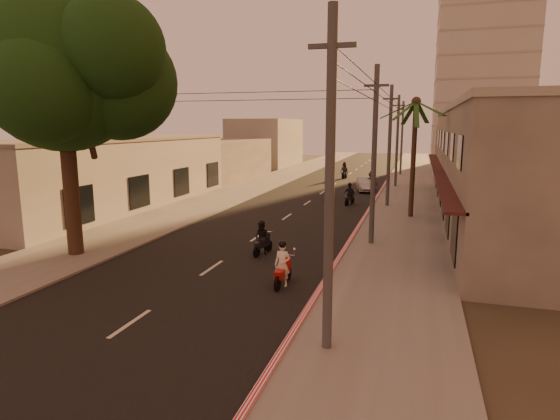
{
  "coord_description": "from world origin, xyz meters",
  "views": [
    {
      "loc": [
        8.37,
        -15.78,
        6.09
      ],
      "look_at": [
        1.37,
        7.78,
        1.63
      ],
      "focal_mm": 30.0,
      "sensor_mm": 36.0,
      "label": 1
    }
  ],
  "objects_px": {
    "scooter_far_a": "(329,189)",
    "scooter_far_b": "(371,182)",
    "broadleaf_tree": "(71,71)",
    "scooter_red": "(283,266)",
    "scooter_mid_b": "(350,195)",
    "scooter_mid_a": "(262,239)",
    "parked_car": "(365,184)",
    "scooter_far_c": "(344,171)",
    "palm_tree": "(416,109)"
  },
  "relations": [
    {
      "from": "scooter_mid_a",
      "to": "scooter_mid_b",
      "type": "height_order",
      "value": "scooter_mid_b"
    },
    {
      "from": "scooter_red",
      "to": "parked_car",
      "type": "bearing_deg",
      "value": 92.39
    },
    {
      "from": "broadleaf_tree",
      "to": "scooter_red",
      "type": "height_order",
      "value": "broadleaf_tree"
    },
    {
      "from": "scooter_mid_a",
      "to": "scooter_far_a",
      "type": "xyz_separation_m",
      "value": [
        -0.26,
        18.44,
        0.01
      ]
    },
    {
      "from": "scooter_mid_a",
      "to": "scooter_mid_b",
      "type": "xyz_separation_m",
      "value": [
        1.93,
        15.36,
        0.02
      ]
    },
    {
      "from": "scooter_far_c",
      "to": "scooter_mid_b",
      "type": "bearing_deg",
      "value": -72.59
    },
    {
      "from": "scooter_red",
      "to": "scooter_mid_a",
      "type": "bearing_deg",
      "value": 121.19
    },
    {
      "from": "scooter_mid_b",
      "to": "scooter_mid_a",
      "type": "bearing_deg",
      "value": -83.23
    },
    {
      "from": "broadleaf_tree",
      "to": "palm_tree",
      "type": "relative_size",
      "value": 1.48
    },
    {
      "from": "scooter_far_b",
      "to": "parked_car",
      "type": "height_order",
      "value": "scooter_far_b"
    },
    {
      "from": "parked_car",
      "to": "scooter_far_c",
      "type": "xyz_separation_m",
      "value": [
        -3.52,
        9.9,
        0.23
      ]
    },
    {
      "from": "scooter_mid_b",
      "to": "scooter_far_a",
      "type": "distance_m",
      "value": 3.78
    },
    {
      "from": "scooter_mid_a",
      "to": "scooter_far_b",
      "type": "xyz_separation_m",
      "value": [
        2.79,
        23.33,
        0.12
      ]
    },
    {
      "from": "scooter_far_b",
      "to": "scooter_red",
      "type": "bearing_deg",
      "value": -103.89
    },
    {
      "from": "scooter_far_a",
      "to": "scooter_far_c",
      "type": "relative_size",
      "value": 0.89
    },
    {
      "from": "parked_car",
      "to": "broadleaf_tree",
      "type": "bearing_deg",
      "value": -123.18
    },
    {
      "from": "scooter_far_c",
      "to": "scooter_red",
      "type": "bearing_deg",
      "value": -77.42
    },
    {
      "from": "palm_tree",
      "to": "scooter_red",
      "type": "distance_m",
      "value": 17.14
    },
    {
      "from": "scooter_red",
      "to": "scooter_far_b",
      "type": "distance_m",
      "value": 27.31
    },
    {
      "from": "broadleaf_tree",
      "to": "scooter_red",
      "type": "bearing_deg",
      "value": -8.0
    },
    {
      "from": "broadleaf_tree",
      "to": "scooter_red",
      "type": "relative_size",
      "value": 6.54
    },
    {
      "from": "scooter_red",
      "to": "scooter_far_a",
      "type": "xyz_separation_m",
      "value": [
        -2.42,
        22.4,
        -0.01
      ]
    },
    {
      "from": "palm_tree",
      "to": "scooter_red",
      "type": "relative_size",
      "value": 4.43
    },
    {
      "from": "scooter_far_c",
      "to": "broadleaf_tree",
      "type": "bearing_deg",
      "value": -93.34
    },
    {
      "from": "palm_tree",
      "to": "scooter_mid_a",
      "type": "relative_size",
      "value": 4.74
    },
    {
      "from": "palm_tree",
      "to": "parked_car",
      "type": "bearing_deg",
      "value": 109.73
    },
    {
      "from": "scooter_red",
      "to": "parked_car",
      "type": "distance_m",
      "value": 27.4
    },
    {
      "from": "scooter_far_a",
      "to": "parked_car",
      "type": "bearing_deg",
      "value": 54.11
    },
    {
      "from": "scooter_red",
      "to": "scooter_mid_a",
      "type": "relative_size",
      "value": 1.07
    },
    {
      "from": "scooter_mid_b",
      "to": "scooter_far_a",
      "type": "bearing_deg",
      "value": 139.27
    },
    {
      "from": "scooter_red",
      "to": "parked_car",
      "type": "xyz_separation_m",
      "value": [
        0.09,
        27.4,
        -0.15
      ]
    },
    {
      "from": "palm_tree",
      "to": "parked_car",
      "type": "relative_size",
      "value": 1.99
    },
    {
      "from": "scooter_mid_a",
      "to": "parked_car",
      "type": "relative_size",
      "value": 0.42
    },
    {
      "from": "scooter_red",
      "to": "broadleaf_tree",
      "type": "bearing_deg",
      "value": 174.57
    },
    {
      "from": "palm_tree",
      "to": "scooter_red",
      "type": "bearing_deg",
      "value": -106.16
    },
    {
      "from": "palm_tree",
      "to": "scooter_mid_b",
      "type": "xyz_separation_m",
      "value": [
        -4.66,
        4.03,
        -6.35
      ]
    },
    {
      "from": "broadleaf_tree",
      "to": "palm_tree",
      "type": "bearing_deg",
      "value": 43.48
    },
    {
      "from": "broadleaf_tree",
      "to": "scooter_far_a",
      "type": "distance_m",
      "value": 23.65
    },
    {
      "from": "scooter_far_a",
      "to": "scooter_far_c",
      "type": "bearing_deg",
      "value": 84.62
    },
    {
      "from": "scooter_red",
      "to": "scooter_mid_a",
      "type": "distance_m",
      "value": 4.52
    },
    {
      "from": "scooter_mid_b",
      "to": "scooter_far_c",
      "type": "bearing_deg",
      "value": 114.03
    },
    {
      "from": "broadleaf_tree",
      "to": "parked_car",
      "type": "bearing_deg",
      "value": 68.43
    },
    {
      "from": "scooter_far_a",
      "to": "parked_car",
      "type": "xyz_separation_m",
      "value": [
        2.5,
        5.0,
        -0.14
      ]
    },
    {
      "from": "scooter_red",
      "to": "scooter_mid_b",
      "type": "height_order",
      "value": "scooter_red"
    },
    {
      "from": "scooter_far_a",
      "to": "broadleaf_tree",
      "type": "bearing_deg",
      "value": -119.59
    },
    {
      "from": "broadleaf_tree",
      "to": "parked_car",
      "type": "relative_size",
      "value": 2.94
    },
    {
      "from": "scooter_far_a",
      "to": "scooter_far_b",
      "type": "distance_m",
      "value": 5.77
    },
    {
      "from": "scooter_far_a",
      "to": "scooter_far_b",
      "type": "relative_size",
      "value": 0.9
    },
    {
      "from": "scooter_far_b",
      "to": "parked_car",
      "type": "relative_size",
      "value": 0.47
    },
    {
      "from": "scooter_mid_a",
      "to": "scooter_far_a",
      "type": "bearing_deg",
      "value": 101.33
    }
  ]
}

